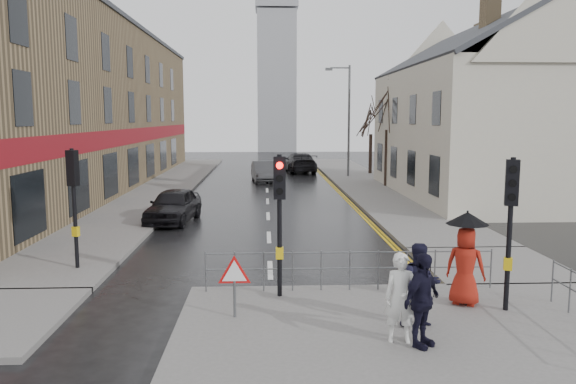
{
  "coord_description": "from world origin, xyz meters",
  "views": [
    {
      "loc": [
        -0.15,
        -12.82,
        4.38
      ],
      "look_at": [
        0.58,
        4.6,
        2.07
      ],
      "focal_mm": 35.0,
      "sensor_mm": 36.0,
      "label": 1
    }
  ],
  "objects": [
    {
      "name": "traffic_signal_near_right",
      "position": [
        5.2,
        -1.0,
        2.46
      ],
      "size": [
        0.34,
        0.33,
        3.4
      ],
      "color": "black",
      "rests_on": "near_pavement"
    },
    {
      "name": "near_pavement",
      "position": [
        3.0,
        -3.5,
        0.07
      ],
      "size": [
        10.0,
        9.0,
        0.14
      ],
      "primitive_type": "cube",
      "color": "#605E5B",
      "rests_on": "ground"
    },
    {
      "name": "pedestrian_a",
      "position": [
        2.42,
        -2.67,
        1.0
      ],
      "size": [
        0.68,
        0.49,
        1.72
      ],
      "primitive_type": "imported",
      "rotation": [
        0.0,
        0.0,
        -0.13
      ],
      "color": "silver",
      "rests_on": "near_pavement"
    },
    {
      "name": "building_right_cream",
      "position": [
        12.0,
        18.0,
        4.78
      ],
      "size": [
        9.0,
        16.4,
        10.1
      ],
      "color": "beige",
      "rests_on": "ground"
    },
    {
      "name": "car_far",
      "position": [
        2.68,
        32.43,
        0.79
      ],
      "size": [
        2.77,
        5.65,
        1.58
      ],
      "primitive_type": "imported",
      "rotation": [
        0.0,
        0.0,
        3.25
      ],
      "color": "black",
      "rests_on": "ground"
    },
    {
      "name": "tree_far",
      "position": [
        8.0,
        30.0,
        4.42
      ],
      "size": [
        2.4,
        2.4,
        5.64
      ],
      "color": "#2F201A",
      "rests_on": "right_pavement"
    },
    {
      "name": "left_pavement",
      "position": [
        -6.5,
        23.0,
        0.07
      ],
      "size": [
        4.0,
        44.0,
        0.14
      ],
      "primitive_type": "cube",
      "color": "#605E5B",
      "rests_on": "ground"
    },
    {
      "name": "tree_near",
      "position": [
        7.5,
        22.0,
        5.14
      ],
      "size": [
        2.4,
        2.4,
        6.58
      ],
      "color": "#2F201A",
      "rests_on": "right_pavement"
    },
    {
      "name": "pavement_bridge_right",
      "position": [
        6.5,
        3.0,
        0.07
      ],
      "size": [
        4.0,
        4.2,
        0.14
      ],
      "primitive_type": "cube",
      "color": "#605E5B",
      "rests_on": "ground"
    },
    {
      "name": "guard_railing_front",
      "position": [
        1.95,
        0.6,
        0.86
      ],
      "size": [
        7.14,
        0.04,
        1.0
      ],
      "color": "#595B5E",
      "rests_on": "near_pavement"
    },
    {
      "name": "traffic_signal_near_left",
      "position": [
        0.2,
        0.2,
        2.46
      ],
      "size": [
        0.28,
        0.27,
        3.4
      ],
      "color": "black",
      "rests_on": "near_pavement"
    },
    {
      "name": "car_parked",
      "position": [
        -4.0,
        10.75,
        0.71
      ],
      "size": [
        2.2,
        4.36,
        1.42
      ],
      "primitive_type": "imported",
      "rotation": [
        0.0,
        0.0,
        -0.13
      ],
      "color": "black",
      "rests_on": "ground"
    },
    {
      "name": "pedestrian_with_umbrella",
      "position": [
        4.4,
        -0.6,
        1.29
      ],
      "size": [
        1.05,
        0.96,
        2.15
      ],
      "color": "maroon",
      "rests_on": "near_pavement"
    },
    {
      "name": "car_mid",
      "position": [
        -0.2,
        25.93,
        0.7
      ],
      "size": [
        1.91,
        4.37,
        1.4
      ],
      "primitive_type": "imported",
      "rotation": [
        0.0,
        0.0,
        0.1
      ],
      "color": "#4D4F52",
      "rests_on": "ground"
    },
    {
      "name": "right_pavement",
      "position": [
        6.5,
        25.0,
        0.07
      ],
      "size": [
        4.0,
        40.0,
        0.14
      ],
      "primitive_type": "cube",
      "color": "#605E5B",
      "rests_on": "ground"
    },
    {
      "name": "street_lamp",
      "position": [
        5.82,
        28.0,
        4.71
      ],
      "size": [
        1.83,
        0.25,
        8.0
      ],
      "color": "#595B5E",
      "rests_on": "right_pavement"
    },
    {
      "name": "building_left_terrace",
      "position": [
        -12.0,
        22.0,
        5.0
      ],
      "size": [
        8.0,
        42.0,
        10.0
      ],
      "primitive_type": "cube",
      "color": "olive",
      "rests_on": "ground"
    },
    {
      "name": "ground",
      "position": [
        0.0,
        0.0,
        0.0
      ],
      "size": [
        120.0,
        120.0,
        0.0
      ],
      "primitive_type": "plane",
      "color": "black",
      "rests_on": "ground"
    },
    {
      "name": "pedestrian_d",
      "position": [
        2.75,
        -2.92,
        1.03
      ],
      "size": [
        1.07,
        1.02,
        1.78
      ],
      "primitive_type": "imported",
      "rotation": [
        0.0,
        0.0,
        0.73
      ],
      "color": "black",
      "rests_on": "near_pavement"
    },
    {
      "name": "warning_sign",
      "position": [
        -0.8,
        -1.21,
        1.04
      ],
      "size": [
        0.8,
        0.07,
        1.35
      ],
      "color": "#595B5E",
      "rests_on": "near_pavement"
    },
    {
      "name": "church_tower",
      "position": [
        1.5,
        62.0,
        9.0
      ],
      "size": [
        5.0,
        5.0,
        18.0
      ],
      "primitive_type": "cube",
      "color": "#97999F",
      "rests_on": "ground"
    },
    {
      "name": "traffic_signal_far_left",
      "position": [
        -5.5,
        3.0,
        2.46
      ],
      "size": [
        0.34,
        0.33,
        3.4
      ],
      "color": "black",
      "rests_on": "left_pavement"
    },
    {
      "name": "pedestrian_b",
      "position": [
        3.01,
        -1.89,
        1.0
      ],
      "size": [
        0.94,
        0.78,
        1.73
      ],
      "primitive_type": "imported",
      "rotation": [
        0.0,
        0.0,
        0.16
      ],
      "color": "black",
      "rests_on": "near_pavement"
    }
  ]
}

